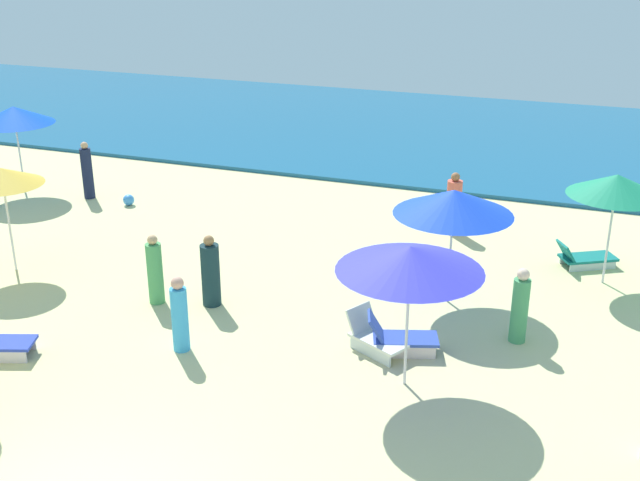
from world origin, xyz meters
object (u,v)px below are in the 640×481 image
object	(u,v)px
umbrella_3	(2,176)
beachgoer_3	(87,172)
beachgoer_2	(155,271)
beachgoer_6	(520,307)
lounge_chair_7_0	(400,338)
beach_ball_1	(129,200)
lounge_chair_0_0	(584,258)
beachgoer_1	(454,205)
umbrella_1	(454,202)
umbrella_6	(14,115)
beachgoer_7	(180,316)
lounge_chair_7_1	(377,337)
umbrella_0	(616,185)
beachgoer_0	(211,273)
umbrella_7	(410,259)

from	to	relation	value
umbrella_3	beachgoer_3	bearing A→B (deg)	106.80
beachgoer_2	beachgoer_6	world-z (taller)	beachgoer_2
lounge_chair_7_0	beachgoer_3	size ratio (longest dim) A/B	0.85
beach_ball_1	beachgoer_2	bearing A→B (deg)	-51.98
lounge_chair_0_0	lounge_chair_7_0	xyz separation A→B (m)	(-3.05, -5.40, 0.06)
umbrella_3	beachgoer_1	xyz separation A→B (m)	(9.11, 5.93, -1.53)
umbrella_1	beachgoer_6	xyz separation A→B (m)	(1.62, -1.25, -1.53)
umbrella_6	lounge_chair_7_0	world-z (taller)	umbrella_6
umbrella_1	beachgoer_6	world-z (taller)	umbrella_1
lounge_chair_7_0	umbrella_1	bearing A→B (deg)	-27.93
umbrella_6	beachgoer_1	distance (m)	12.95
lounge_chair_0_0	umbrella_3	world-z (taller)	umbrella_3
umbrella_6	beachgoer_6	bearing A→B (deg)	-15.64
beachgoer_1	beachgoer_2	world-z (taller)	beachgoer_1
beachgoer_7	beach_ball_1	bearing A→B (deg)	61.33
lounge_chair_0_0	umbrella_6	size ratio (longest dim) A/B	0.57
beach_ball_1	umbrella_1	bearing A→B (deg)	-17.02
lounge_chair_7_1	beachgoer_3	distance (m)	11.99
umbrella_0	beachgoer_6	xyz separation A→B (m)	(-1.48, -3.41, -1.58)
umbrella_6	beachgoer_7	distance (m)	11.55
umbrella_1	beachgoer_6	bearing A→B (deg)	-37.63
umbrella_3	beachgoer_6	bearing A→B (deg)	2.90
beachgoer_2	beachgoer_0	bearing A→B (deg)	-18.69
beachgoer_3	beach_ball_1	bearing A→B (deg)	102.22
umbrella_0	beachgoer_1	distance (m)	4.55
umbrella_0	umbrella_7	world-z (taller)	umbrella_7
lounge_chair_0_0	umbrella_7	world-z (taller)	umbrella_7
umbrella_0	lounge_chair_7_1	size ratio (longest dim) A/B	1.86
umbrella_0	umbrella_7	bearing A→B (deg)	-118.95
umbrella_1	umbrella_3	xyz separation A→B (m)	(-9.83, -1.83, 0.03)
beachgoer_1	umbrella_6	bearing A→B (deg)	-124.04
umbrella_3	lounge_chair_7_1	xyz separation A→B (m)	(8.99, -0.71, -2.00)
lounge_chair_7_1	lounge_chair_0_0	bearing A→B (deg)	-5.16
lounge_chair_7_0	beachgoer_1	world-z (taller)	beachgoer_1
umbrella_1	umbrella_6	bearing A→B (deg)	167.53
umbrella_0	lounge_chair_0_0	world-z (taller)	umbrella_0
beachgoer_7	umbrella_3	bearing A→B (deg)	92.46
lounge_chair_7_0	umbrella_7	bearing A→B (deg)	-179.01
lounge_chair_7_0	beachgoer_6	xyz separation A→B (m)	(2.03, 1.20, 0.44)
umbrella_0	beachgoer_6	bearing A→B (deg)	-113.42
umbrella_3	beachgoer_0	distance (m)	5.39
lounge_chair_0_0	umbrella_1	xyz separation A→B (m)	(-2.64, -2.96, 2.02)
beachgoer_0	beach_ball_1	world-z (taller)	beachgoer_0
umbrella_0	beachgoer_3	world-z (taller)	umbrella_0
beachgoer_0	lounge_chair_7_1	bearing A→B (deg)	-107.91
lounge_chair_0_0	umbrella_3	distance (m)	13.51
beachgoer_0	beachgoer_7	xyz separation A→B (m)	(0.36, -1.93, -0.00)
beachgoer_2	lounge_chair_7_1	bearing A→B (deg)	-38.21
umbrella_7	beach_ball_1	xyz separation A→B (m)	(-9.85, 6.53, -2.23)
umbrella_1	beachgoer_7	bearing A→B (deg)	-138.70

